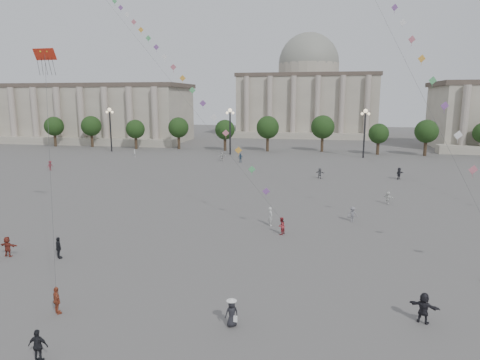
# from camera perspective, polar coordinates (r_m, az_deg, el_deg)

# --- Properties ---
(ground) EXTENTS (360.00, 360.00, 0.00)m
(ground) POSITION_cam_1_polar(r_m,az_deg,el_deg) (30.45, -2.32, -14.13)
(ground) COLOR #504D4B
(ground) RESTS_ON ground
(hall_west) EXTENTS (84.00, 26.22, 17.20)m
(hall_west) POSITION_cam_1_polar(r_m,az_deg,el_deg) (145.74, -23.06, 8.22)
(hall_west) COLOR gray
(hall_west) RESTS_ON ground
(hall_central) EXTENTS (48.30, 34.30, 35.50)m
(hall_central) POSITION_cam_1_polar(r_m,az_deg,el_deg) (156.19, 8.99, 11.19)
(hall_central) COLOR gray
(hall_central) RESTS_ON ground
(tree_row) EXTENTS (137.12, 5.12, 8.00)m
(tree_row) POSITION_cam_1_polar(r_m,az_deg,el_deg) (105.29, 7.68, 6.66)
(tree_row) COLOR #322719
(tree_row) RESTS_ON ground
(lamp_post_far_west) EXTENTS (2.00, 0.90, 10.65)m
(lamp_post_far_west) POSITION_cam_1_polar(r_m,az_deg,el_deg) (109.83, -16.93, 7.48)
(lamp_post_far_west) COLOR #262628
(lamp_post_far_west) RESTS_ON ground
(lamp_post_mid_west) EXTENTS (2.00, 0.90, 10.65)m
(lamp_post_mid_west) POSITION_cam_1_polar(r_m,az_deg,el_deg) (99.34, -1.33, 7.64)
(lamp_post_mid_west) COLOR #262628
(lamp_post_mid_west) RESTS_ON ground
(lamp_post_mid_east) EXTENTS (2.00, 0.90, 10.65)m
(lamp_post_mid_east) POSITION_cam_1_polar(r_m,az_deg,el_deg) (97.35, 16.32, 7.15)
(lamp_post_mid_east) COLOR #262628
(lamp_post_mid_east) RESTS_ON ground
(person_crowd_0) EXTENTS (1.17, 0.97, 1.88)m
(person_crowd_0) POSITION_cam_1_polar(r_m,az_deg,el_deg) (87.28, 0.05, 2.97)
(person_crowd_0) COLOR #2D4965
(person_crowd_0) RESTS_ON ground
(person_crowd_2) EXTENTS (1.04, 1.30, 1.76)m
(person_crowd_2) POSITION_cam_1_polar(r_m,az_deg,el_deg) (84.85, -23.97, 1.77)
(person_crowd_2) COLOR maroon
(person_crowd_2) RESTS_ON ground
(person_crowd_3) EXTENTS (1.78, 1.18, 1.84)m
(person_crowd_3) POSITION_cam_1_polar(r_m,az_deg,el_deg) (27.91, 23.29, -15.39)
(person_crowd_3) COLOR black
(person_crowd_3) RESTS_ON ground
(person_crowd_4) EXTENTS (1.85, 1.15, 1.91)m
(person_crowd_4) POSITION_cam_1_polar(r_m,az_deg,el_deg) (89.50, -2.46, 3.17)
(person_crowd_4) COLOR silver
(person_crowd_4) RESTS_ON ground
(person_crowd_6) EXTENTS (1.11, 0.73, 1.62)m
(person_crowd_6) POSITION_cam_1_polar(r_m,az_deg,el_deg) (46.84, 14.78, -4.44)
(person_crowd_6) COLOR slate
(person_crowd_6) RESTS_ON ground
(person_crowd_7) EXTENTS (1.37, 1.36, 1.58)m
(person_crowd_7) POSITION_cam_1_polar(r_m,az_deg,el_deg) (55.83, 19.11, -2.26)
(person_crowd_7) COLOR white
(person_crowd_7) RESTS_ON ground
(person_crowd_9) EXTENTS (1.56, 1.74, 1.92)m
(person_crowd_9) POSITION_cam_1_polar(r_m,az_deg,el_deg) (73.52, 20.45, 0.82)
(person_crowd_9) COLOR black
(person_crowd_9) RESTS_ON ground
(person_crowd_10) EXTENTS (0.64, 0.71, 1.64)m
(person_crowd_10) POSITION_cam_1_polar(r_m,az_deg,el_deg) (98.92, -13.86, 3.51)
(person_crowd_10) COLOR silver
(person_crowd_10) RESTS_ON ground
(person_crowd_12) EXTENTS (1.67, 1.14, 1.73)m
(person_crowd_12) POSITION_cam_1_polar(r_m,az_deg,el_deg) (70.93, 10.60, 0.91)
(person_crowd_12) COLOR slate
(person_crowd_12) RESTS_ON ground
(person_crowd_13) EXTENTS (0.67, 0.82, 1.95)m
(person_crowd_13) POSITION_cam_1_polar(r_m,az_deg,el_deg) (44.01, 4.09, -4.85)
(person_crowd_13) COLOR beige
(person_crowd_13) RESTS_ON ground
(tourist_0) EXTENTS (1.05, 0.94, 1.71)m
(tourist_0) POSITION_cam_1_polar(r_m,az_deg,el_deg) (28.96, -23.22, -14.55)
(tourist_0) COLOR #9D462A
(tourist_0) RESTS_ON ground
(tourist_1) EXTENTS (1.10, 1.01, 1.80)m
(tourist_1) POSITION_cam_1_polar(r_m,az_deg,el_deg) (38.12, -23.03, -8.32)
(tourist_1) COLOR black
(tourist_1) RESTS_ON ground
(tourist_2) EXTENTS (1.59, 0.56, 1.69)m
(tourist_2) POSITION_cam_1_polar(r_m,az_deg,el_deg) (40.42, -28.58, -7.80)
(tourist_2) COLOR maroon
(tourist_2) RESTS_ON ground
(tourist_4) EXTENTS (1.04, 0.52, 1.71)m
(tourist_4) POSITION_cam_1_polar(r_m,az_deg,el_deg) (24.66, -25.31, -19.36)
(tourist_4) COLOR black
(tourist_4) RESTS_ON ground
(kite_flyer_0) EXTENTS (0.95, 1.03, 1.70)m
(kite_flyer_0) POSITION_cam_1_polar(r_m,az_deg,el_deg) (41.29, 5.52, -6.11)
(kite_flyer_0) COLOR #9F2B32
(kite_flyer_0) RESTS_ON ground
(hat_person) EXTENTS (0.92, 0.84, 1.69)m
(hat_person) POSITION_cam_1_polar(r_m,az_deg,el_deg) (25.49, -1.11, -17.24)
(hat_person) COLOR black
(hat_person) RESTS_ON ground
(dragon_kite) EXTENTS (6.26, 8.05, 24.04)m
(dragon_kite) POSITION_cam_1_polar(r_m,az_deg,el_deg) (44.79, -24.50, 13.93)
(dragon_kite) COLOR red
(dragon_kite) RESTS_ON ground
(kite_train_west) EXTENTS (41.59, 36.43, 67.44)m
(kite_train_west) POSITION_cam_1_polar(r_m,az_deg,el_deg) (64.89, -13.02, 18.37)
(kite_train_west) COLOR #3F3F3F
(kite_train_west) RESTS_ON ground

